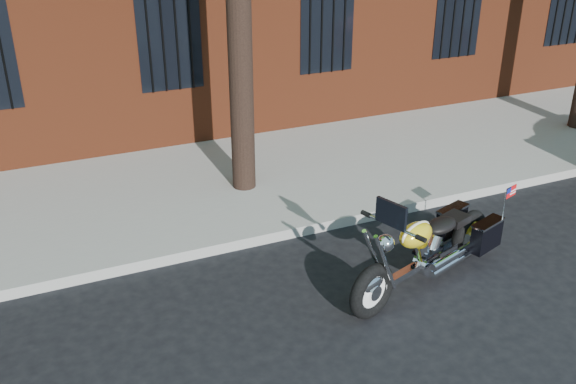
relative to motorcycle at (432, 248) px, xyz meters
name	(u,v)px	position (x,y,z in m)	size (l,w,h in m)	color
ground	(290,298)	(-1.73, 0.35, -0.46)	(120.00, 120.00, 0.00)	black
curb	(249,240)	(-1.73, 1.73, -0.39)	(40.00, 0.16, 0.15)	gray
sidewalk	(207,187)	(-1.73, 3.61, -0.39)	(40.00, 3.60, 0.15)	gray
motorcycle	(432,248)	(0.00, 0.00, 0.00)	(2.68, 1.29, 1.36)	black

